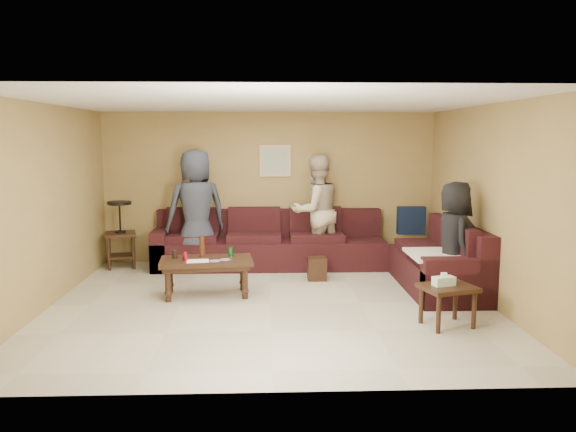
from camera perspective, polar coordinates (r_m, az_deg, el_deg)
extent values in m
plane|color=beige|center=(7.19, -1.75, -8.88)|extent=(5.50, 5.50, 0.00)
cube|color=silver|center=(6.89, -1.84, 11.02)|extent=(5.50, 5.00, 0.10)
cube|color=#9D834A|center=(9.41, -1.91, 2.89)|extent=(5.50, 0.10, 2.50)
cube|color=#9D834A|center=(4.46, -1.57, -2.80)|extent=(5.50, 0.10, 2.50)
cube|color=#9D834A|center=(7.44, -23.50, 0.88)|extent=(0.10, 5.00, 2.50)
cube|color=#9D834A|center=(7.47, 19.80, 1.10)|extent=(0.10, 5.00, 2.50)
cube|color=black|center=(9.12, -1.86, -3.79)|extent=(3.70, 0.90, 0.45)
cube|color=black|center=(9.36, -1.89, -0.68)|extent=(3.70, 0.24, 0.45)
cube|color=black|center=(9.26, -12.65, -3.24)|extent=(0.24, 0.90, 0.63)
cube|color=black|center=(8.05, 14.88, -5.64)|extent=(0.90, 2.00, 0.45)
cube|color=black|center=(8.07, 17.24, -2.44)|extent=(0.24, 2.00, 0.45)
cube|color=black|center=(7.22, 16.95, -6.55)|extent=(0.90, 0.24, 0.63)
cube|color=black|center=(9.33, 12.40, -0.43)|extent=(0.45, 0.14, 0.45)
cube|color=silver|center=(7.56, 15.97, -3.81)|extent=(1.00, 0.85, 0.04)
cube|color=black|center=(7.49, -8.29, -4.56)|extent=(1.25, 0.72, 0.07)
cube|color=black|center=(7.51, -8.28, -5.05)|extent=(1.16, 0.63, 0.05)
cylinder|color=black|center=(7.36, -12.09, -6.89)|extent=(0.08, 0.08, 0.44)
cylinder|color=black|center=(7.35, -4.40, -6.74)|extent=(0.08, 0.08, 0.44)
cylinder|color=black|center=(7.78, -11.88, -6.08)|extent=(0.08, 0.08, 0.44)
cylinder|color=black|center=(7.78, -4.62, -5.93)|extent=(0.08, 0.08, 0.44)
cylinder|color=#AB132A|center=(7.43, -10.41, -3.99)|extent=(0.07, 0.07, 0.12)
cylinder|color=#168034|center=(7.59, -5.83, -3.65)|extent=(0.07, 0.07, 0.12)
cylinder|color=#3F1F0E|center=(7.59, -8.73, -3.08)|extent=(0.07, 0.07, 0.28)
cylinder|color=black|center=(7.57, -11.44, -3.83)|extent=(0.08, 0.08, 0.11)
cube|color=white|center=(7.36, -9.14, -4.53)|extent=(0.30, 0.25, 0.00)
cylinder|color=#D34A90|center=(7.33, -7.44, -4.55)|extent=(0.14, 0.14, 0.01)
cylinder|color=#D34A90|center=(7.38, -6.43, -4.43)|extent=(0.14, 0.14, 0.01)
cube|color=black|center=(9.42, -16.65, -1.77)|extent=(0.57, 0.57, 0.05)
cube|color=black|center=(9.48, -16.56, -3.89)|extent=(0.50, 0.50, 0.03)
cylinder|color=black|center=(9.28, -17.74, -3.66)|extent=(0.05, 0.05, 0.55)
cylinder|color=black|center=(9.28, -15.41, -3.57)|extent=(0.05, 0.05, 0.55)
cylinder|color=black|center=(9.65, -17.70, -3.22)|extent=(0.05, 0.05, 0.55)
cylinder|color=black|center=(9.65, -15.47, -3.13)|extent=(0.05, 0.05, 0.55)
cylinder|color=black|center=(9.41, -16.66, -1.53)|extent=(0.17, 0.17, 0.03)
cylinder|color=black|center=(9.37, -16.71, -0.09)|extent=(0.03, 0.03, 0.45)
cylinder|color=black|center=(9.35, -16.77, 1.27)|extent=(0.38, 0.38, 0.05)
cube|color=black|center=(6.49, 15.95, -7.02)|extent=(0.66, 0.59, 0.05)
cylinder|color=black|center=(6.29, 15.05, -9.54)|extent=(0.05, 0.05, 0.44)
cylinder|color=black|center=(6.54, 18.38, -9.00)|extent=(0.05, 0.05, 0.44)
cylinder|color=black|center=(6.57, 13.38, -8.73)|extent=(0.05, 0.05, 0.44)
cylinder|color=black|center=(6.81, 16.63, -8.26)|extent=(0.05, 0.05, 0.44)
cube|color=white|center=(6.46, 15.54, -6.39)|extent=(0.26, 0.18, 0.10)
cube|color=white|center=(6.44, 15.56, -5.79)|extent=(0.06, 0.04, 0.05)
cube|color=black|center=(8.33, 2.95, -5.36)|extent=(0.27, 0.27, 0.33)
cube|color=tan|center=(9.37, -1.30, 5.63)|extent=(0.52, 0.03, 0.52)
cube|color=beige|center=(9.35, -1.30, 5.62)|extent=(0.44, 0.01, 0.44)
imported|color=#2A2F3B|center=(8.89, -9.31, 0.59)|extent=(1.09, 0.91, 1.92)
imported|color=tan|center=(9.03, 2.86, 0.49)|extent=(1.09, 0.99, 1.82)
imported|color=black|center=(7.56, 16.54, -2.40)|extent=(0.49, 0.75, 1.53)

